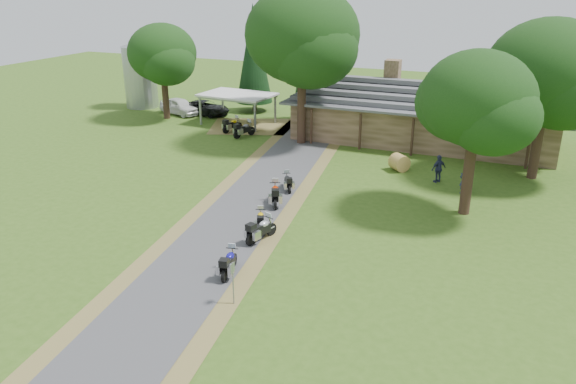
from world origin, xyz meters
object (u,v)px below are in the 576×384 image
at_px(car_white_sedan, 180,104).
at_px(hay_bale, 399,163).
at_px(lodge, 424,111).
at_px(motorcycle_row_d, 275,193).
at_px(motorcycle_row_b, 261,228).
at_px(motorcycle_carport_b, 244,129).
at_px(car_dark_suv, 205,104).
at_px(motorcycle_row_e, 288,181).
at_px(motorcycle_row_a, 229,261).
at_px(motorcycle_carport_a, 232,124).
at_px(silo, 140,75).
at_px(motorcycle_row_c, 261,219).
at_px(carport, 238,109).

distance_m(car_white_sedan, hay_bale, 24.95).
relative_size(lodge, motorcycle_row_d, 10.41).
xyz_separation_m(motorcycle_row_b, motorcycle_row_d, (-1.32, 4.68, 0.04)).
distance_m(lodge, motorcycle_carport_b, 14.76).
xyz_separation_m(car_dark_suv, motorcycle_row_e, (15.36, -15.91, -0.44)).
distance_m(car_dark_suv, hay_bale, 23.03).
xyz_separation_m(motorcycle_row_a, motorcycle_carport_a, (-11.64, 22.09, 0.04)).
xyz_separation_m(silo, motorcycle_row_c, (24.13, -22.48, -2.72)).
xyz_separation_m(carport, motorcycle_carport_a, (0.84, -2.72, -0.71)).
bearing_deg(lodge, motorcycle_row_c, -102.77).
height_order(motorcycle_carport_b, hay_bale, motorcycle_carport_b).
bearing_deg(motorcycle_carport_b, lodge, -50.46).
height_order(lodge, car_white_sedan, lodge).
bearing_deg(motorcycle_row_c, carport, 5.34).
height_order(lodge, motorcycle_carport_b, lodge).
height_order(silo, motorcycle_row_d, silo).
bearing_deg(motorcycle_carport_b, car_dark_suv, 71.97).
bearing_deg(motorcycle_row_c, motorcycle_carport_a, 7.18).
height_order(carport, motorcycle_row_b, carport).
distance_m(lodge, motorcycle_row_d, 18.24).
height_order(motorcycle_row_b, motorcycle_carport_b, motorcycle_carport_b).
height_order(motorcycle_row_b, hay_bale, motorcycle_row_b).
relative_size(motorcycle_row_d, motorcycle_carport_b, 1.01).
bearing_deg(car_white_sedan, motorcycle_carport_b, -99.66).
bearing_deg(motorcycle_row_d, motorcycle_carport_b, 9.22).
height_order(car_dark_suv, hay_bale, car_dark_suv).
bearing_deg(silo, motorcycle_row_c, -42.98).
xyz_separation_m(silo, motorcycle_carport_b, (14.96, -6.36, -2.59)).
distance_m(lodge, motorcycle_carport_a, 16.10).
height_order(carport, car_white_sedan, carport).
distance_m(motorcycle_row_d, motorcycle_row_e, 2.52).
xyz_separation_m(motorcycle_row_d, motorcycle_carport_b, (-8.46, 12.63, -0.01)).
height_order(carport, motorcycle_row_a, carport).
relative_size(motorcycle_row_c, motorcycle_row_e, 1.00).
relative_size(motorcycle_row_a, motorcycle_row_b, 0.95).
xyz_separation_m(car_dark_suv, motorcycle_row_b, (16.94, -23.10, -0.35)).
xyz_separation_m(lodge, car_white_sedan, (-23.45, 0.32, -1.47)).
bearing_deg(motorcycle_row_d, motorcycle_row_a, 165.36).
xyz_separation_m(motorcycle_row_c, hay_bale, (4.66, 12.44, 0.00)).
relative_size(carport, motorcycle_row_d, 3.08).
xyz_separation_m(carport, motorcycle_row_e, (10.75, -13.93, -0.80)).
bearing_deg(hay_bale, motorcycle_carport_b, 165.10).
bearing_deg(motorcycle_carport_b, motorcycle_row_c, -129.50).
bearing_deg(motorcycle_row_e, motorcycle_row_a, 157.83).
bearing_deg(motorcycle_carport_a, motorcycle_row_b, -130.37).
bearing_deg(motorcycle_row_b, carport, 46.63).
bearing_deg(motorcycle_row_d, motorcycle_row_c, 166.88).
distance_m(silo, hay_bale, 30.61).
relative_size(motorcycle_row_c, hay_bale, 1.45).
bearing_deg(motorcycle_row_b, motorcycle_carport_b, 45.80).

